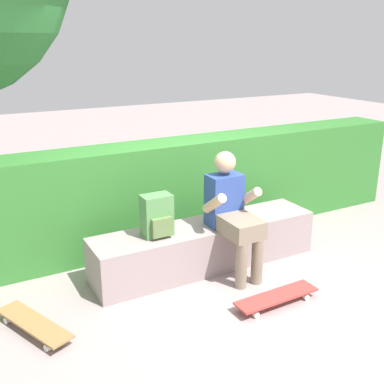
% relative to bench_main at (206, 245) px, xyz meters
% --- Properties ---
extents(ground_plane, '(24.00, 24.00, 0.00)m').
position_rel_bench_main_xyz_m(ground_plane, '(0.00, -0.33, -0.23)').
color(ground_plane, gray).
extents(bench_main, '(2.37, 0.52, 0.46)m').
position_rel_bench_main_xyz_m(bench_main, '(0.00, 0.00, 0.00)').
color(bench_main, gray).
rests_on(bench_main, ground).
extents(person_skater, '(0.49, 0.62, 1.21)m').
position_rel_bench_main_xyz_m(person_skater, '(0.16, -0.22, 0.43)').
color(person_skater, '#2D4793').
rests_on(person_skater, ground).
extents(skateboard_near_person, '(0.80, 0.22, 0.09)m').
position_rel_bench_main_xyz_m(skateboard_near_person, '(0.18, -0.94, -0.15)').
color(skateboard_near_person, '#BC3833').
rests_on(skateboard_near_person, ground).
extents(skateboard_beside_bench, '(0.49, 0.82, 0.09)m').
position_rel_bench_main_xyz_m(skateboard_beside_bench, '(-1.78, -0.34, -0.15)').
color(skateboard_beside_bench, olive).
rests_on(skateboard_beside_bench, ground).
extents(backpack_on_bench, '(0.28, 0.23, 0.40)m').
position_rel_bench_main_xyz_m(backpack_on_bench, '(-0.54, -0.01, 0.42)').
color(backpack_on_bench, '#51894C').
rests_on(backpack_on_bench, bench_main).
extents(hedge_row, '(6.06, 0.51, 1.15)m').
position_rel_bench_main_xyz_m(hedge_row, '(0.13, 0.81, 0.35)').
color(hedge_row, '#30722C').
rests_on(hedge_row, ground).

